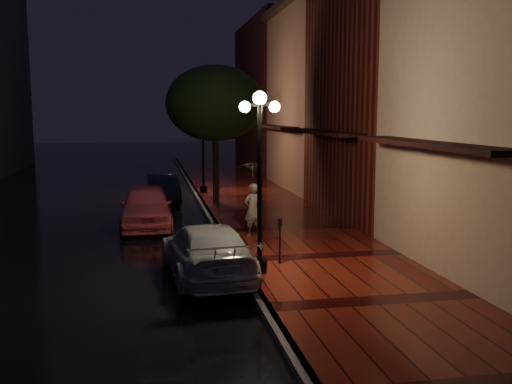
{
  "coord_description": "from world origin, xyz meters",
  "views": [
    {
      "loc": [
        -2.22,
        -18.11,
        3.97
      ],
      "look_at": [
        1.2,
        -0.06,
        1.4
      ],
      "focal_mm": 40.0,
      "sensor_mm": 36.0,
      "label": 1
    }
  ],
  "objects": [
    {
      "name": "sidewalk",
      "position": [
        2.25,
        0.0,
        0.07
      ],
      "size": [
        4.5,
        60.0,
        0.15
      ],
      "primitive_type": "cube",
      "color": "#490E0D",
      "rests_on": "ground"
    },
    {
      "name": "streetlamp_near",
      "position": [
        0.35,
        -5.0,
        2.6
      ],
      "size": [
        0.96,
        0.36,
        4.31
      ],
      "color": "black",
      "rests_on": "sidewalk"
    },
    {
      "name": "curb",
      "position": [
        0.0,
        0.0,
        0.07
      ],
      "size": [
        0.25,
        60.0,
        0.15
      ],
      "primitive_type": "cube",
      "color": "#595451",
      "rests_on": "ground"
    },
    {
      "name": "silver_car",
      "position": [
        -0.89,
        -4.71,
        0.66
      ],
      "size": [
        2.2,
        4.66,
        1.31
      ],
      "primitive_type": "imported",
      "rotation": [
        0.0,
        0.0,
        3.22
      ],
      "color": "#B2B3BA",
      "rests_on": "ground"
    },
    {
      "name": "street_tree",
      "position": [
        0.61,
        5.99,
        4.24
      ],
      "size": [
        4.16,
        4.16,
        5.8
      ],
      "color": "black",
      "rests_on": "sidewalk"
    },
    {
      "name": "parking_meter",
      "position": [
        1.0,
        -4.34,
        0.86
      ],
      "size": [
        0.12,
        0.1,
        1.18
      ],
      "rotation": [
        0.0,
        0.0,
        0.22
      ],
      "color": "black",
      "rests_on": "sidewalk"
    },
    {
      "name": "navy_car",
      "position": [
        -1.63,
        7.13,
        0.63
      ],
      "size": [
        1.48,
        3.86,
        1.26
      ],
      "primitive_type": "imported",
      "rotation": [
        0.0,
        0.0,
        0.04
      ],
      "color": "black",
      "rests_on": "ground"
    },
    {
      "name": "woman_with_umbrella",
      "position": [
        0.94,
        -0.9,
        1.68
      ],
      "size": [
        0.96,
        0.98,
        2.31
      ],
      "rotation": [
        0.0,
        0.0,
        3.5
      ],
      "color": "silver",
      "rests_on": "sidewalk"
    },
    {
      "name": "pink_car",
      "position": [
        -2.34,
        1.77,
        0.74
      ],
      "size": [
        1.75,
        4.33,
        1.47
      ],
      "primitive_type": "imported",
      "rotation": [
        0.0,
        0.0,
        -0.0
      ],
      "color": "#DD5B6C",
      "rests_on": "ground"
    },
    {
      "name": "ground",
      "position": [
        0.0,
        0.0,
        0.0
      ],
      "size": [
        120.0,
        120.0,
        0.0
      ],
      "primitive_type": "plane",
      "color": "black",
      "rests_on": "ground"
    },
    {
      "name": "storefront_mid",
      "position": [
        7.0,
        2.0,
        5.5
      ],
      "size": [
        5.0,
        8.0,
        11.0
      ],
      "primitive_type": "cube",
      "color": "#511914",
      "rests_on": "ground"
    },
    {
      "name": "storefront_extra",
      "position": [
        7.0,
        20.0,
        5.0
      ],
      "size": [
        5.0,
        12.0,
        10.0
      ],
      "primitive_type": "cube",
      "color": "#511914",
      "rests_on": "ground"
    },
    {
      "name": "storefront_far",
      "position": [
        7.0,
        10.0,
        4.5
      ],
      "size": [
        5.0,
        8.0,
        9.0
      ],
      "primitive_type": "cube",
      "color": "#8C5951",
      "rests_on": "ground"
    },
    {
      "name": "streetlamp_far",
      "position": [
        0.35,
        9.0,
        2.6
      ],
      "size": [
        0.96,
        0.36,
        4.31
      ],
      "color": "black",
      "rests_on": "sidewalk"
    }
  ]
}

